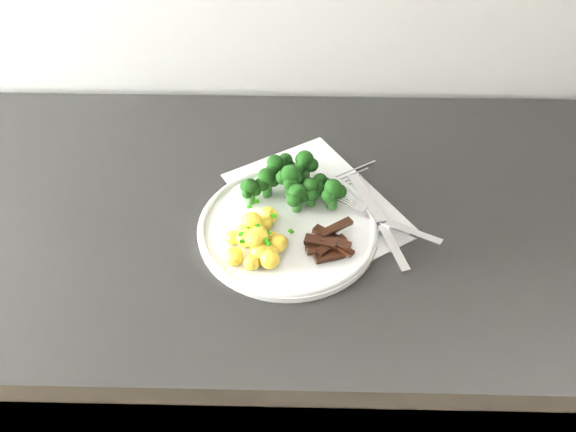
% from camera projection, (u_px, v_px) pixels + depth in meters
% --- Properties ---
extents(counter, '(2.46, 0.61, 0.92)m').
position_uv_depth(counter, '(285.00, 369.00, 1.22)').
color(counter, black).
rests_on(counter, ground).
extents(recipe_paper, '(0.31, 0.34, 0.00)m').
position_uv_depth(recipe_paper, '(317.00, 203.00, 0.90)').
color(recipe_paper, silver).
rests_on(recipe_paper, counter).
extents(plate, '(0.27, 0.27, 0.02)m').
position_uv_depth(plate, '(288.00, 227.00, 0.86)').
color(plate, white).
rests_on(plate, counter).
extents(broccoli, '(0.16, 0.11, 0.06)m').
position_uv_depth(broccoli, '(295.00, 180.00, 0.88)').
color(broccoli, '#2A6123').
rests_on(broccoli, plate).
extents(potatoes, '(0.10, 0.11, 0.04)m').
position_uv_depth(potatoes, '(258.00, 241.00, 0.81)').
color(potatoes, '#FFE144').
rests_on(potatoes, plate).
extents(beef_strips, '(0.07, 0.08, 0.03)m').
position_uv_depth(beef_strips, '(329.00, 243.00, 0.82)').
color(beef_strips, black).
rests_on(beef_strips, plate).
extents(fork, '(0.16, 0.11, 0.02)m').
position_uv_depth(fork, '(387.00, 221.00, 0.85)').
color(fork, silver).
rests_on(fork, plate).
extents(knife, '(0.08, 0.20, 0.02)m').
position_uv_depth(knife, '(384.00, 231.00, 0.85)').
color(knife, silver).
rests_on(knife, plate).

